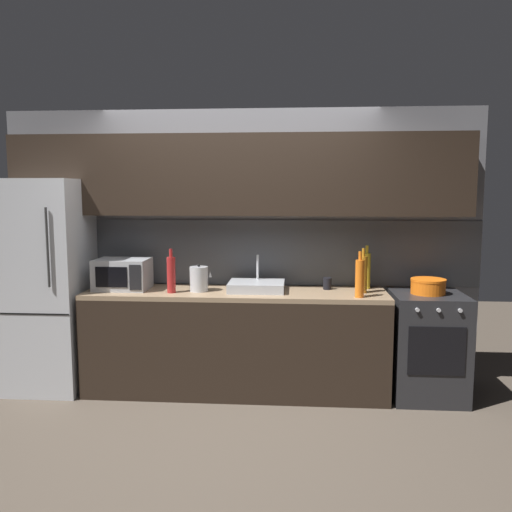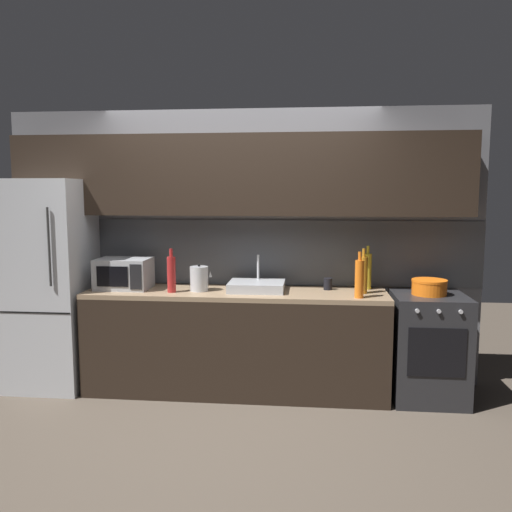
{
  "view_description": "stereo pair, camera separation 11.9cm",
  "coord_description": "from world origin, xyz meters",
  "px_view_note": "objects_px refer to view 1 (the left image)",
  "views": [
    {
      "loc": [
        0.51,
        -3.52,
        1.75
      ],
      "look_at": [
        0.18,
        0.9,
        1.21
      ],
      "focal_mm": 36.56,
      "sensor_mm": 36.0,
      "label": 1
    },
    {
      "loc": [
        0.62,
        -3.51,
        1.75
      ],
      "look_at": [
        0.18,
        0.9,
        1.21
      ],
      "focal_mm": 36.56,
      "sensor_mm": 36.0,
      "label": 2
    }
  ],
  "objects_px": {
    "microwave": "(123,274)",
    "wine_bottle_yellow": "(366,270)",
    "cooking_pot": "(428,286)",
    "wine_bottle_amber": "(363,274)",
    "refrigerator": "(48,285)",
    "kettle": "(199,279)",
    "oven_range": "(427,346)",
    "wine_bottle_orange": "(360,278)",
    "wine_bottle_red": "(171,274)",
    "mug_dark": "(327,284)"
  },
  "relations": [
    {
      "from": "microwave",
      "to": "wine_bottle_yellow",
      "type": "bearing_deg",
      "value": 5.0
    },
    {
      "from": "cooking_pot",
      "to": "wine_bottle_amber",
      "type": "bearing_deg",
      "value": 179.12
    },
    {
      "from": "refrigerator",
      "to": "microwave",
      "type": "height_order",
      "value": "refrigerator"
    },
    {
      "from": "cooking_pot",
      "to": "kettle",
      "type": "bearing_deg",
      "value": -179.38
    },
    {
      "from": "oven_range",
      "to": "wine_bottle_amber",
      "type": "xyz_separation_m",
      "value": [
        -0.55,
        0.01,
        0.61
      ]
    },
    {
      "from": "refrigerator",
      "to": "cooking_pot",
      "type": "xyz_separation_m",
      "value": [
        3.32,
        0.0,
        0.03
      ]
    },
    {
      "from": "wine_bottle_amber",
      "to": "cooking_pot",
      "type": "height_order",
      "value": "wine_bottle_amber"
    },
    {
      "from": "kettle",
      "to": "wine_bottle_yellow",
      "type": "xyz_separation_m",
      "value": [
        1.46,
        0.23,
        0.06
      ]
    },
    {
      "from": "wine_bottle_yellow",
      "to": "wine_bottle_orange",
      "type": "bearing_deg",
      "value": -105.2
    },
    {
      "from": "refrigerator",
      "to": "kettle",
      "type": "bearing_deg",
      "value": -0.88
    },
    {
      "from": "oven_range",
      "to": "wine_bottle_amber",
      "type": "distance_m",
      "value": 0.83
    },
    {
      "from": "wine_bottle_amber",
      "to": "cooking_pot",
      "type": "distance_m",
      "value": 0.55
    },
    {
      "from": "refrigerator",
      "to": "oven_range",
      "type": "height_order",
      "value": "refrigerator"
    },
    {
      "from": "oven_range",
      "to": "wine_bottle_red",
      "type": "distance_m",
      "value": 2.27
    },
    {
      "from": "wine_bottle_amber",
      "to": "wine_bottle_orange",
      "type": "bearing_deg",
      "value": -104.63
    },
    {
      "from": "refrigerator",
      "to": "wine_bottle_amber",
      "type": "distance_m",
      "value": 2.78
    },
    {
      "from": "refrigerator",
      "to": "mug_dark",
      "type": "relative_size",
      "value": 18.17
    },
    {
      "from": "refrigerator",
      "to": "wine_bottle_orange",
      "type": "xyz_separation_m",
      "value": [
        2.72,
        -0.19,
        0.13
      ]
    },
    {
      "from": "wine_bottle_orange",
      "to": "wine_bottle_red",
      "type": "bearing_deg",
      "value": 177.03
    },
    {
      "from": "oven_range",
      "to": "cooking_pot",
      "type": "distance_m",
      "value": 0.51
    },
    {
      "from": "wine_bottle_orange",
      "to": "wine_bottle_amber",
      "type": "bearing_deg",
      "value": 75.37
    },
    {
      "from": "oven_range",
      "to": "kettle",
      "type": "xyz_separation_m",
      "value": [
        -1.96,
        -0.02,
        0.56
      ]
    },
    {
      "from": "kettle",
      "to": "cooking_pot",
      "type": "height_order",
      "value": "kettle"
    },
    {
      "from": "refrigerator",
      "to": "mug_dark",
      "type": "height_order",
      "value": "refrigerator"
    },
    {
      "from": "cooking_pot",
      "to": "wine_bottle_yellow",
      "type": "bearing_deg",
      "value": 157.09
    },
    {
      "from": "kettle",
      "to": "wine_bottle_red",
      "type": "distance_m",
      "value": 0.24
    },
    {
      "from": "wine_bottle_red",
      "to": "mug_dark",
      "type": "height_order",
      "value": "wine_bottle_red"
    },
    {
      "from": "refrigerator",
      "to": "wine_bottle_red",
      "type": "bearing_deg",
      "value": -5.4
    },
    {
      "from": "kettle",
      "to": "wine_bottle_orange",
      "type": "relative_size",
      "value": 0.63
    },
    {
      "from": "wine_bottle_amber",
      "to": "wine_bottle_red",
      "type": "bearing_deg",
      "value": -175.89
    },
    {
      "from": "wine_bottle_amber",
      "to": "mug_dark",
      "type": "xyz_separation_m",
      "value": [
        -0.29,
        0.14,
        -0.11
      ]
    },
    {
      "from": "cooking_pot",
      "to": "oven_range",
      "type": "bearing_deg",
      "value": -8.47
    },
    {
      "from": "oven_range",
      "to": "wine_bottle_orange",
      "type": "distance_m",
      "value": 0.88
    },
    {
      "from": "wine_bottle_red",
      "to": "mug_dark",
      "type": "relative_size",
      "value": 3.67
    },
    {
      "from": "refrigerator",
      "to": "microwave",
      "type": "relative_size",
      "value": 4.05
    },
    {
      "from": "kettle",
      "to": "microwave",
      "type": "bearing_deg",
      "value": 176.71
    },
    {
      "from": "refrigerator",
      "to": "cooking_pot",
      "type": "bearing_deg",
      "value": 0.0
    },
    {
      "from": "oven_range",
      "to": "wine_bottle_orange",
      "type": "relative_size",
      "value": 2.38
    },
    {
      "from": "wine_bottle_orange",
      "to": "wine_bottle_yellow",
      "type": "relative_size",
      "value": 0.98
    },
    {
      "from": "microwave",
      "to": "wine_bottle_yellow",
      "type": "relative_size",
      "value": 1.19
    },
    {
      "from": "mug_dark",
      "to": "wine_bottle_orange",
      "type": "bearing_deg",
      "value": -54.42
    },
    {
      "from": "microwave",
      "to": "wine_bottle_orange",
      "type": "bearing_deg",
      "value": -5.83
    },
    {
      "from": "refrigerator",
      "to": "kettle",
      "type": "relative_size",
      "value": 7.85
    },
    {
      "from": "mug_dark",
      "to": "cooking_pot",
      "type": "distance_m",
      "value": 0.85
    },
    {
      "from": "mug_dark",
      "to": "wine_bottle_amber",
      "type": "bearing_deg",
      "value": -24.99
    },
    {
      "from": "oven_range",
      "to": "mug_dark",
      "type": "bearing_deg",
      "value": 170.24
    },
    {
      "from": "kettle",
      "to": "refrigerator",
      "type": "bearing_deg",
      "value": 179.12
    },
    {
      "from": "refrigerator",
      "to": "cooking_pot",
      "type": "relative_size",
      "value": 6.43
    },
    {
      "from": "oven_range",
      "to": "cooking_pot",
      "type": "xyz_separation_m",
      "value": [
        -0.01,
        0.0,
        0.51
      ]
    },
    {
      "from": "refrigerator",
      "to": "wine_bottle_orange",
      "type": "bearing_deg",
      "value": -3.99
    }
  ]
}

